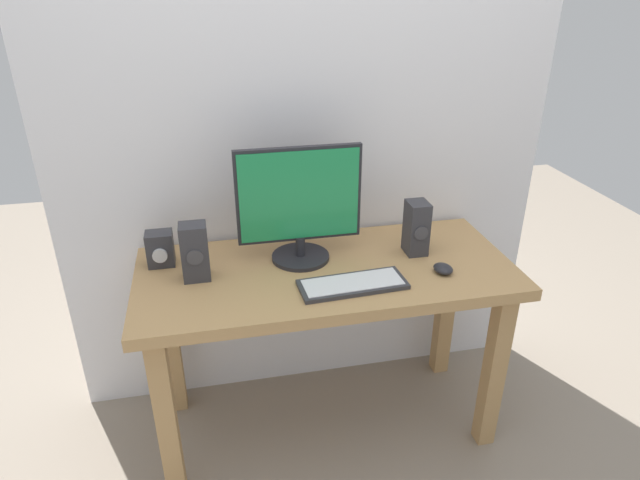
% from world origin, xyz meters
% --- Properties ---
extents(ground_plane, '(6.00, 6.00, 0.00)m').
position_xyz_m(ground_plane, '(0.00, 0.00, 0.00)').
color(ground_plane, gray).
extents(wall_back, '(2.07, 0.04, 3.00)m').
position_xyz_m(wall_back, '(0.00, 0.36, 1.50)').
color(wall_back, silver).
rests_on(wall_back, ground_plane).
extents(desk, '(1.43, 0.64, 0.78)m').
position_xyz_m(desk, '(0.00, 0.00, 0.66)').
color(desk, tan).
rests_on(desk, ground_plane).
extents(monitor, '(0.47, 0.22, 0.45)m').
position_xyz_m(monitor, '(-0.08, 0.10, 1.00)').
color(monitor, '#232328').
rests_on(monitor, desk).
extents(keyboard_primary, '(0.39, 0.17, 0.02)m').
position_xyz_m(keyboard_primary, '(0.06, -0.15, 0.79)').
color(keyboard_primary, '#333338').
rests_on(keyboard_primary, desk).
extents(mouse, '(0.09, 0.10, 0.03)m').
position_xyz_m(mouse, '(0.42, -0.13, 0.79)').
color(mouse, '#232328').
rests_on(mouse, desk).
extents(speaker_right, '(0.08, 0.10, 0.21)m').
position_xyz_m(speaker_right, '(0.37, 0.05, 0.89)').
color(speaker_right, '#333338').
rests_on(speaker_right, desk).
extents(speaker_left, '(0.10, 0.09, 0.22)m').
position_xyz_m(speaker_left, '(-0.48, 0.02, 0.89)').
color(speaker_left, '#333338').
rests_on(speaker_left, desk).
extents(audio_controller, '(0.10, 0.09, 0.13)m').
position_xyz_m(audio_controller, '(-0.61, 0.16, 0.84)').
color(audio_controller, '#333338').
rests_on(audio_controller, desk).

